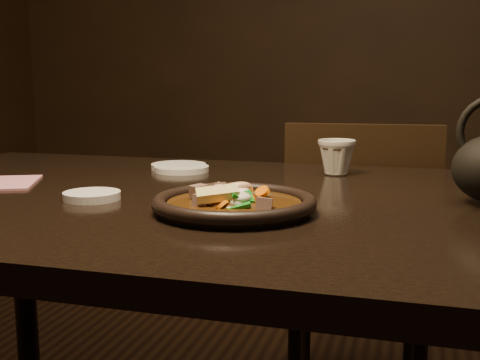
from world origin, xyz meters
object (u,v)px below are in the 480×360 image
(chair, at_px, (359,264))
(tea_cup, at_px, (337,156))
(table, at_px, (233,238))
(plate, at_px, (234,204))

(chair, distance_m, tea_cup, 0.45)
(chair, relative_size, tea_cup, 10.34)
(table, xyz_separation_m, tea_cup, (0.15, 0.30, 0.12))
(table, distance_m, chair, 0.65)
(plate, height_order, tea_cup, tea_cup)
(tea_cup, bearing_deg, chair, 83.89)
(plate, bearing_deg, table, 107.84)
(chair, height_order, plate, chair)
(chair, height_order, tea_cup, chair)
(tea_cup, bearing_deg, plate, -103.84)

